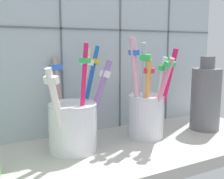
# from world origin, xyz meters

# --- Properties ---
(counter_slab) EXTENTS (0.64, 0.22, 0.02)m
(counter_slab) POSITION_xyz_m (0.00, 0.00, 0.01)
(counter_slab) COLOR #BCB7AD
(counter_slab) RESTS_ON ground
(tile_wall_back) EXTENTS (0.64, 0.02, 0.45)m
(tile_wall_back) POSITION_xyz_m (0.00, 0.12, 0.23)
(tile_wall_back) COLOR #B2C1CC
(tile_wall_back) RESTS_ON ground
(toothbrush_cup_left) EXTENTS (0.13, 0.13, 0.18)m
(toothbrush_cup_left) POSITION_xyz_m (-0.07, 0.03, 0.07)
(toothbrush_cup_left) COLOR white
(toothbrush_cup_left) RESTS_ON counter_slab
(toothbrush_cup_right) EXTENTS (0.09, 0.10, 0.19)m
(toothbrush_cup_right) POSITION_xyz_m (0.07, 0.02, 0.07)
(toothbrush_cup_right) COLOR silver
(toothbrush_cup_right) RESTS_ON counter_slab
(ceramic_vase) EXTENTS (0.06, 0.06, 0.15)m
(ceramic_vase) POSITION_xyz_m (0.21, 0.01, 0.09)
(ceramic_vase) COLOR slate
(ceramic_vase) RESTS_ON counter_slab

